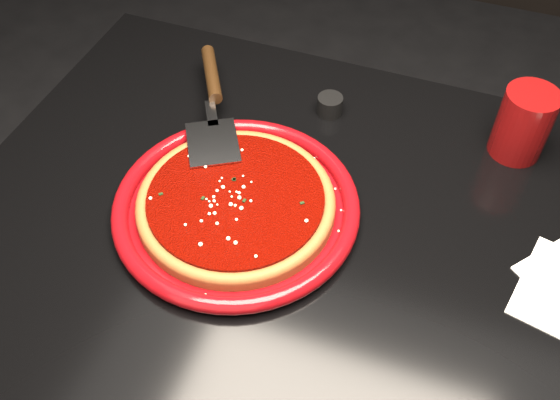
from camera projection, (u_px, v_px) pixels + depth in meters
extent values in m
cube|color=black|center=(329.00, 349.00, 1.22)|extent=(1.20, 0.80, 0.75)
cylinder|color=#6F070A|center=(236.00, 206.00, 0.95)|extent=(0.49, 0.49, 0.03)
cylinder|color=brown|center=(236.00, 204.00, 0.95)|extent=(0.39, 0.39, 0.02)
torus|color=brown|center=(236.00, 201.00, 0.94)|extent=(0.39, 0.39, 0.02)
cylinder|color=#5F0500|center=(236.00, 199.00, 0.94)|extent=(0.35, 0.35, 0.01)
cylinder|color=maroon|center=(523.00, 123.00, 1.00)|extent=(0.11, 0.11, 0.12)
cylinder|color=black|center=(330.00, 105.00, 1.10)|extent=(0.05, 0.05, 0.03)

